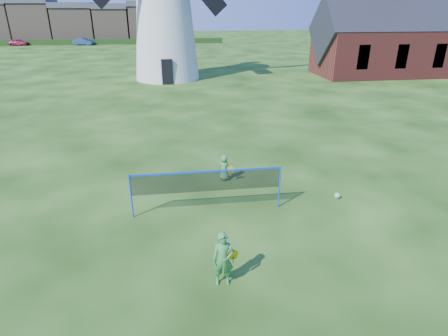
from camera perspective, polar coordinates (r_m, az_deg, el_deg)
ground at (r=12.62m, az=-0.59°, el=-7.21°), size 220.00×220.00×0.00m
windmill at (r=37.36m, az=-9.28°, el=23.30°), size 12.31×6.15×18.03m
chapel at (r=42.82m, az=23.71°, el=17.51°), size 14.00×6.79×11.84m
badminton_net at (r=12.25m, az=-2.65°, el=-2.18°), size 5.05×0.05×1.55m
player_girl at (r=9.38m, az=-0.12°, el=-13.95°), size 0.71×0.40×1.49m
player_boy at (r=14.85m, az=0.07°, el=0.05°), size 0.66×0.48×1.07m
play_ball at (r=14.21m, az=17.13°, el=-4.10°), size 0.22×0.22×0.22m
terraced_houses at (r=86.75m, az=-26.99°, el=19.52°), size 50.25×8.40×8.24m
hedge at (r=79.70m, az=-24.10°, el=17.34°), size 62.00×0.80×1.00m
car_left at (r=81.43m, az=-29.17°, el=16.62°), size 3.66×1.82×1.20m
car_right at (r=77.79m, az=-20.91°, el=17.81°), size 4.07×2.47×1.27m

